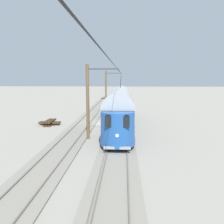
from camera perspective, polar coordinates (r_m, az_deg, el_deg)
ground_plane at (r=27.43m, az=-2.40°, el=-2.74°), size 220.00×220.00×0.00m
track_streetcar_siding at (r=27.61m, az=2.10°, el=-2.55°), size 2.80×80.00×0.18m
track_adjacent_siding at (r=28.01m, az=-6.71°, el=-2.44°), size 2.80×80.00×0.18m
vintage_streetcar at (r=24.58m, az=2.01°, el=1.27°), size 2.65×18.26×5.55m
catenary_pole_foreground at (r=39.28m, az=-1.42°, el=5.85°), size 2.96×0.28×6.60m
catenary_pole_mid_near at (r=19.89m, az=-5.93°, el=2.93°), size 2.96×0.28×6.60m
overhead_wire_run at (r=20.32m, az=1.67°, el=10.41°), size 2.76×43.13×0.18m
spare_tie_stack at (r=27.14m, az=-15.53°, el=-2.60°), size 2.40×2.40×0.54m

